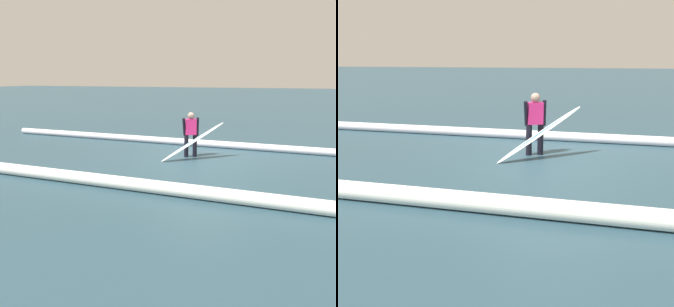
% 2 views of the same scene
% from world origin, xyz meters
% --- Properties ---
extents(ground_plane, '(150.53, 150.53, 0.00)m').
position_xyz_m(ground_plane, '(0.00, 0.00, 0.00)').
color(ground_plane, '#294755').
extents(surfer, '(0.48, 0.37, 1.45)m').
position_xyz_m(surfer, '(0.38, -0.29, 0.81)').
color(surfer, black).
rests_on(surfer, ground_plane).
extents(surfboard, '(1.81, 1.42, 1.17)m').
position_xyz_m(surfboard, '(0.22, 0.06, 0.57)').
color(surfboard, white).
rests_on(surfboard, ground_plane).
extents(wave_crest_foreground, '(14.63, 0.47, 0.25)m').
position_xyz_m(wave_crest_foreground, '(1.58, -2.00, 0.13)').
color(wave_crest_foreground, white).
rests_on(wave_crest_foreground, ground_plane).
extents(wave_crest_midground, '(25.49, 0.65, 0.30)m').
position_xyz_m(wave_crest_midground, '(1.24, 3.29, 0.15)').
color(wave_crest_midground, white).
rests_on(wave_crest_midground, ground_plane).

